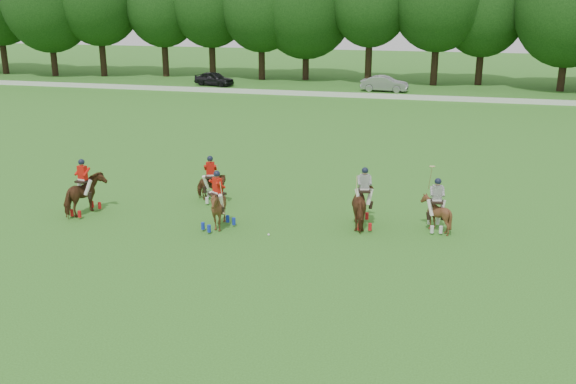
% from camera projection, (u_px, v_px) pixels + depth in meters
% --- Properties ---
extents(ground, '(180.00, 180.00, 0.00)m').
position_uv_depth(ground, '(196.00, 261.00, 22.12)').
color(ground, '#2F631C').
rests_on(ground, ground).
extents(tree_line, '(117.98, 14.32, 14.75)m').
position_uv_depth(tree_line, '(374.00, 1.00, 64.23)').
color(tree_line, black).
rests_on(tree_line, ground).
extents(boundary_rail, '(120.00, 0.10, 0.44)m').
position_uv_depth(boundary_rail, '(354.00, 95.00, 57.32)').
color(boundary_rail, white).
rests_on(boundary_rail, ground).
extents(car_left, '(4.39, 2.61, 1.40)m').
position_uv_depth(car_left, '(214.00, 79.00, 64.77)').
color(car_left, black).
rests_on(car_left, ground).
extents(car_mid, '(4.53, 1.85, 1.46)m').
position_uv_depth(car_mid, '(385.00, 84.00, 60.83)').
color(car_mid, '#97989C').
rests_on(car_mid, ground).
extents(polo_red_a, '(1.28, 2.11, 2.37)m').
position_uv_depth(polo_red_a, '(85.00, 194.00, 26.60)').
color(polo_red_a, '#4A2713').
rests_on(polo_red_a, ground).
extents(polo_red_b, '(1.61, 1.49, 2.09)m').
position_uv_depth(polo_red_b, '(211.00, 186.00, 28.25)').
color(polo_red_b, '#4A2713').
rests_on(polo_red_b, ground).
extents(polo_red_c, '(1.94, 1.99, 2.36)m').
position_uv_depth(polo_red_c, '(218.00, 208.00, 24.90)').
color(polo_red_c, '#4A2713').
rests_on(polo_red_c, ground).
extents(polo_stripe_a, '(1.35, 2.20, 2.42)m').
position_uv_depth(polo_stripe_a, '(364.00, 205.00, 25.15)').
color(polo_stripe_a, '#4A2713').
rests_on(polo_stripe_a, ground).
extents(polo_stripe_b, '(1.27, 1.39, 2.65)m').
position_uv_depth(polo_stripe_b, '(436.00, 212.00, 24.77)').
color(polo_stripe_b, '#4A2713').
rests_on(polo_stripe_b, ground).
extents(polo_ball, '(0.09, 0.09, 0.09)m').
position_uv_depth(polo_ball, '(269.00, 235.00, 24.41)').
color(polo_ball, white).
rests_on(polo_ball, ground).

